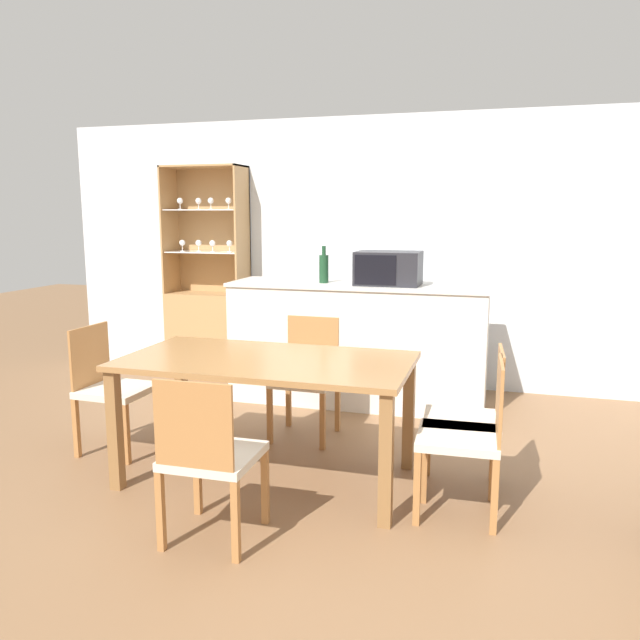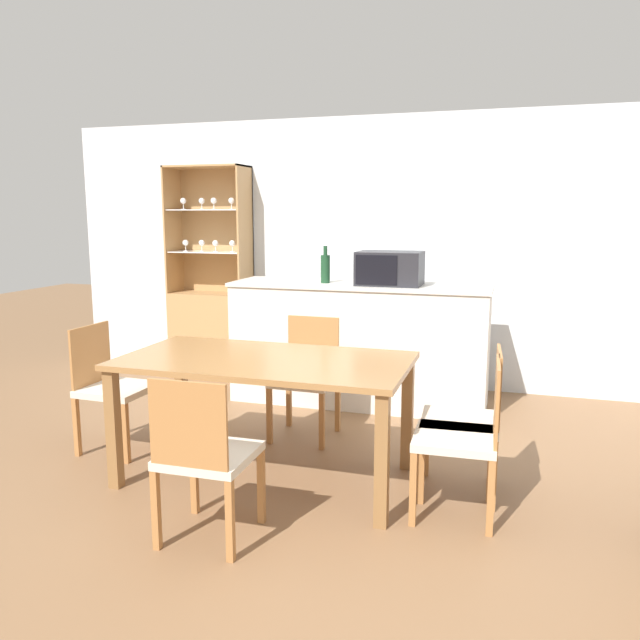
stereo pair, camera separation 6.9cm
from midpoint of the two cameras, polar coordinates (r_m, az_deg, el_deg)
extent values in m
plane|color=brown|center=(3.84, -0.86, -15.70)|extent=(18.00, 18.00, 0.00)
cube|color=silver|center=(6.03, 6.93, 6.13)|extent=(6.80, 0.06, 2.55)
cube|color=silver|center=(5.44, 3.93, -2.32)|extent=(2.19, 0.62, 1.02)
cube|color=beige|center=(5.36, 3.99, 3.20)|extent=(2.22, 0.65, 0.03)
cube|color=tan|center=(6.52, -9.57, -1.22)|extent=(0.82, 0.36, 0.84)
cube|color=tan|center=(6.56, -9.15, 8.13)|extent=(0.82, 0.02, 1.26)
cube|color=tan|center=(6.60, -12.97, 8.02)|extent=(0.02, 0.36, 1.26)
cube|color=tan|center=(6.24, -6.53, 8.11)|extent=(0.02, 0.36, 1.26)
cube|color=tan|center=(6.42, -10.01, 13.64)|extent=(0.82, 0.36, 0.02)
cube|color=white|center=(6.42, -9.78, 6.16)|extent=(0.77, 0.32, 0.01)
cube|color=white|center=(6.41, -9.89, 9.88)|extent=(0.77, 0.32, 0.01)
cylinder|color=white|center=(6.51, -11.87, 6.21)|extent=(0.04, 0.04, 0.01)
cylinder|color=white|center=(6.51, -11.88, 6.48)|extent=(0.01, 0.01, 0.06)
sphere|color=white|center=(6.51, -11.90, 6.93)|extent=(0.06, 0.06, 0.06)
cylinder|color=white|center=(6.49, -12.07, 9.88)|extent=(0.04, 0.04, 0.01)
cylinder|color=white|center=(6.49, -12.08, 10.15)|extent=(0.01, 0.01, 0.06)
sphere|color=white|center=(6.49, -12.09, 10.60)|extent=(0.06, 0.06, 0.06)
cylinder|color=white|center=(6.46, -10.44, 6.23)|extent=(0.04, 0.04, 0.01)
cylinder|color=white|center=(6.46, -10.45, 6.50)|extent=(0.01, 0.01, 0.06)
sphere|color=white|center=(6.45, -10.46, 6.96)|extent=(0.06, 0.06, 0.06)
cylinder|color=white|center=(6.47, -10.44, 9.93)|extent=(0.04, 0.04, 0.01)
cylinder|color=white|center=(6.47, -10.45, 10.20)|extent=(0.01, 0.01, 0.06)
sphere|color=white|center=(6.47, -10.46, 10.66)|extent=(0.06, 0.06, 0.06)
cylinder|color=white|center=(6.36, -9.21, 6.21)|extent=(0.04, 0.04, 0.01)
cylinder|color=white|center=(6.35, -9.22, 6.49)|extent=(0.01, 0.01, 0.06)
sphere|color=white|center=(6.35, -9.23, 6.95)|extent=(0.06, 0.06, 0.06)
cylinder|color=white|center=(6.34, -9.36, 9.97)|extent=(0.04, 0.04, 0.01)
cylinder|color=white|center=(6.34, -9.37, 10.25)|extent=(0.01, 0.01, 0.06)
sphere|color=white|center=(6.34, -9.38, 10.71)|extent=(0.06, 0.06, 0.06)
cylinder|color=white|center=(6.32, -7.69, 6.23)|extent=(0.04, 0.04, 0.01)
cylinder|color=white|center=(6.32, -7.70, 6.50)|extent=(0.01, 0.01, 0.06)
sphere|color=white|center=(6.31, -7.71, 6.97)|extent=(0.06, 0.06, 0.06)
cylinder|color=white|center=(6.31, -7.77, 10.01)|extent=(0.04, 0.04, 0.01)
cylinder|color=white|center=(6.31, -7.77, 10.29)|extent=(0.01, 0.01, 0.06)
sphere|color=white|center=(6.31, -7.79, 10.76)|extent=(0.06, 0.06, 0.06)
cube|color=olive|center=(3.84, -4.55, -3.75)|extent=(1.76, 0.93, 0.04)
cube|color=olive|center=(3.98, -17.88, -9.47)|extent=(0.07, 0.07, 0.74)
cube|color=olive|center=(3.36, 6.29, -12.67)|extent=(0.07, 0.07, 0.74)
cube|color=olive|center=(4.63, -12.11, -6.50)|extent=(0.07, 0.07, 0.74)
cube|color=olive|center=(4.11, 8.47, -8.49)|extent=(0.07, 0.07, 0.74)
cube|color=beige|center=(4.58, -17.61, -6.06)|extent=(0.45, 0.45, 0.05)
cube|color=#A8703D|center=(4.65, -19.84, -3.00)|extent=(0.03, 0.40, 0.42)
cube|color=#A8703D|center=(4.69, -14.03, -8.44)|extent=(0.04, 0.04, 0.41)
cube|color=#A8703D|center=(4.38, -16.88, -9.88)|extent=(0.04, 0.04, 0.41)
cube|color=#A8703D|center=(4.91, -17.97, -7.80)|extent=(0.04, 0.04, 0.41)
cube|color=#A8703D|center=(4.62, -20.95, -9.10)|extent=(0.04, 0.04, 0.41)
cube|color=beige|center=(4.60, -1.00, -5.53)|extent=(0.44, 0.44, 0.05)
cube|color=#A8703D|center=(4.74, -0.19, -2.18)|extent=(0.40, 0.02, 0.42)
cube|color=#A8703D|center=(4.43, 0.63, -9.24)|extent=(0.04, 0.04, 0.41)
cube|color=#A8703D|center=(4.56, -4.21, -8.72)|extent=(0.04, 0.04, 0.41)
cube|color=#A8703D|center=(4.79, 2.05, -7.76)|extent=(0.04, 0.04, 0.41)
cube|color=#A8703D|center=(4.91, -2.45, -7.33)|extent=(0.04, 0.04, 0.41)
cube|color=beige|center=(3.54, 12.79, -10.50)|extent=(0.45, 0.45, 0.05)
cube|color=#A8703D|center=(3.47, 16.42, -7.05)|extent=(0.03, 0.40, 0.42)
cube|color=#A8703D|center=(3.46, 9.09, -15.01)|extent=(0.04, 0.04, 0.41)
cube|color=#A8703D|center=(3.82, 9.73, -12.55)|extent=(0.04, 0.04, 0.41)
cube|color=#A8703D|center=(3.45, 15.92, -15.36)|extent=(0.04, 0.04, 0.41)
cube|color=#A8703D|center=(3.81, 15.85, -12.86)|extent=(0.04, 0.04, 0.41)
cube|color=beige|center=(3.28, -9.46, -12.10)|extent=(0.44, 0.44, 0.05)
cube|color=#A8703D|center=(3.02, -11.34, -9.37)|extent=(0.40, 0.02, 0.42)
cube|color=#A8703D|center=(3.61, -10.87, -13.95)|extent=(0.04, 0.04, 0.41)
cube|color=#A8703D|center=(3.46, -4.80, -14.90)|extent=(0.04, 0.04, 0.41)
cube|color=#A8703D|center=(3.30, -14.16, -16.47)|extent=(0.04, 0.04, 0.41)
cube|color=#A8703D|center=(3.13, -7.56, -17.75)|extent=(0.04, 0.04, 0.41)
cube|color=beige|center=(3.81, 13.13, -9.08)|extent=(0.46, 0.46, 0.05)
cube|color=#A8703D|center=(3.74, 16.49, -5.83)|extent=(0.04, 0.40, 0.42)
cube|color=#A8703D|center=(3.71, 9.79, -13.28)|extent=(0.04, 0.04, 0.41)
cube|color=#A8703D|center=(4.08, 10.20, -11.12)|extent=(0.04, 0.04, 0.41)
cube|color=#A8703D|center=(3.71, 16.10, -13.54)|extent=(0.04, 0.04, 0.41)
cube|color=#A8703D|center=(4.07, 15.89, -11.35)|extent=(0.04, 0.04, 0.41)
cube|color=#232328|center=(5.26, 6.79, 4.72)|extent=(0.53, 0.38, 0.28)
cube|color=black|center=(5.08, 5.55, 4.57)|extent=(0.34, 0.01, 0.24)
cylinder|color=#193D23|center=(5.38, 0.86, 4.69)|extent=(0.08, 0.08, 0.24)
cylinder|color=#193D23|center=(5.37, 0.87, 6.38)|extent=(0.03, 0.03, 0.08)
camera|label=1|loc=(0.03, -89.57, 0.07)|focal=35.00mm
camera|label=2|loc=(0.03, 90.43, -0.07)|focal=35.00mm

